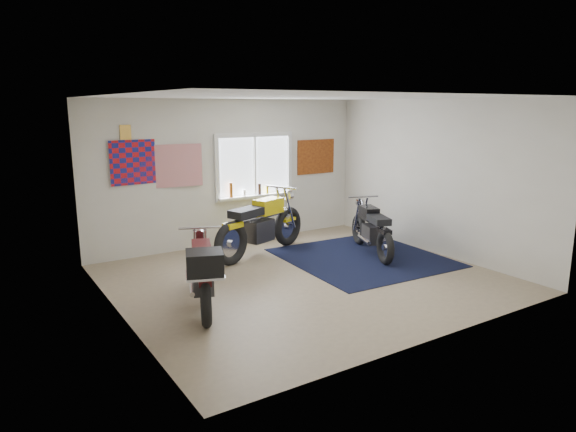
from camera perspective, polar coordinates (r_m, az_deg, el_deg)
ground at (r=7.88m, az=1.96°, el=-6.94°), size 5.50×5.50×0.00m
room_shell at (r=7.50m, az=2.05°, el=4.98°), size 5.50×5.50×5.50m
navy_rug at (r=8.99m, az=8.30°, el=-4.59°), size 2.63×2.72×0.01m
window_assembly at (r=9.88m, az=-3.73°, el=5.11°), size 1.66×0.17×1.26m
oil_bottles at (r=9.76m, az=-4.72°, el=2.89°), size 0.84×0.07×0.28m
flag_display at (r=8.93m, az=-17.62°, el=8.85°), size 1.60×0.10×1.17m
triumph_poster at (r=10.65m, az=3.12°, el=6.60°), size 0.90×0.03×0.70m
yellow_triumph at (r=9.00m, az=-3.04°, el=-1.17°), size 2.19×0.99×1.15m
black_chrome_bike at (r=9.17m, az=9.28°, el=-1.59°), size 0.84×1.80×0.97m
maroon_tourer at (r=6.62m, az=-9.43°, el=-6.29°), size 0.97×1.86×0.96m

